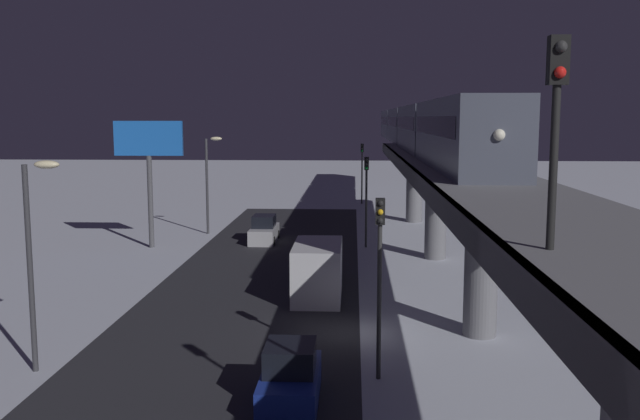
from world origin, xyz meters
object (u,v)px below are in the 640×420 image
(sedan_silver, at_px, (264,231))
(traffic_light_mid, at_px, (366,188))
(commercial_billboard, at_px, (149,151))
(sedan_blue, at_px, (290,380))
(box_truck, at_px, (319,268))
(traffic_light_far, at_px, (362,165))
(subway_train, at_px, (413,126))
(traffic_light_near, at_px, (380,262))
(rail_signal, at_px, (556,105))

(sedan_silver, relative_size, traffic_light_mid, 0.71)
(commercial_billboard, bearing_deg, sedan_blue, 114.88)
(box_truck, relative_size, traffic_light_far, 1.16)
(traffic_light_far, relative_size, commercial_billboard, 0.72)
(subway_train, height_order, traffic_light_mid, subway_train)
(sedan_silver, relative_size, traffic_light_near, 0.71)
(sedan_silver, relative_size, box_truck, 0.61)
(subway_train, xyz_separation_m, traffic_light_near, (4.44, 39.41, -4.20))
(subway_train, distance_m, sedan_silver, 18.92)
(box_truck, bearing_deg, rail_signal, 104.03)
(rail_signal, bearing_deg, traffic_light_near, -74.54)
(sedan_blue, height_order, traffic_light_far, traffic_light_far)
(rail_signal, xyz_separation_m, traffic_light_near, (2.83, -10.24, -5.15))
(subway_train, relative_size, traffic_light_near, 11.57)
(sedan_silver, distance_m, traffic_light_far, 24.52)
(sedan_silver, distance_m, box_truck, 15.71)
(commercial_billboard, bearing_deg, traffic_light_mid, -176.89)
(box_truck, bearing_deg, traffic_light_near, 102.77)
(traffic_light_far, height_order, commercial_billboard, commercial_billboard)
(sedan_blue, bearing_deg, traffic_light_near, 38.00)
(sedan_silver, bearing_deg, traffic_light_near, 105.60)
(box_truck, bearing_deg, sedan_blue, 89.19)
(sedan_silver, height_order, commercial_billboard, commercial_billboard)
(subway_train, bearing_deg, traffic_light_far, -67.19)
(rail_signal, xyz_separation_m, traffic_light_far, (2.83, -60.20, -5.15))
(box_truck, relative_size, traffic_light_mid, 1.16)
(traffic_light_far, bearing_deg, sedan_silver, 72.01)
(box_truck, bearing_deg, traffic_light_mid, -101.67)
(rail_signal, bearing_deg, commercial_billboard, -62.39)
(traffic_light_near, xyz_separation_m, commercial_billboard, (15.16, -24.16, 2.63))
(traffic_light_near, bearing_deg, rail_signal, 105.46)
(rail_signal, distance_m, traffic_light_near, 11.81)
(traffic_light_near, xyz_separation_m, traffic_light_far, (0.00, -49.96, 0.00))
(commercial_billboard, bearing_deg, subway_train, -142.11)
(rail_signal, bearing_deg, subway_train, -91.85)
(traffic_light_mid, distance_m, commercial_billboard, 15.40)
(commercial_billboard, bearing_deg, traffic_light_far, -120.43)
(traffic_light_mid, bearing_deg, rail_signal, 94.60)
(sedan_blue, relative_size, traffic_light_near, 0.63)
(rail_signal, bearing_deg, box_truck, -75.97)
(sedan_silver, xyz_separation_m, traffic_light_mid, (-7.50, 1.88, 3.41))
(box_truck, relative_size, commercial_billboard, 0.83)
(traffic_light_near, bearing_deg, traffic_light_far, -90.00)
(sedan_silver, xyz_separation_m, traffic_light_far, (-7.50, -23.10, 3.41))
(commercial_billboard, bearing_deg, sedan_silver, -160.54)
(sedan_blue, xyz_separation_m, traffic_light_far, (-2.90, -52.22, 3.40))
(traffic_light_near, relative_size, traffic_light_far, 1.00)
(sedan_blue, relative_size, box_truck, 0.55)
(box_truck, distance_m, traffic_light_mid, 13.65)
(subway_train, distance_m, traffic_light_near, 39.88)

